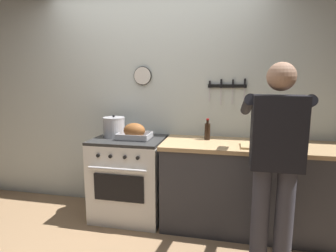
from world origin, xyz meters
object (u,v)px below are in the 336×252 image
Objects in this scene: cutting_board at (260,146)px; bottle_wine_red at (280,129)px; bottle_soy_sauce at (207,131)px; roasting_pan at (134,132)px; stove at (129,178)px; stock_pot at (114,127)px; bottle_olive_oil at (278,130)px; person_cook at (276,156)px.

cutting_board is 1.09× the size of bottle_wine_red.
roasting_pan is at bearing -170.47° from bottle_soy_sauce.
stove is 0.59m from stock_pot.
cutting_board is 1.35× the size of bottle_olive_oil.
bottle_wine_red is at bearing 3.88° from stove.
cutting_board is 1.58× the size of bottle_soy_sauce.
bottle_soy_sauce is at bearing 179.64° from bottle_wine_red.
cutting_board is (-0.06, 0.48, -0.04)m from person_cook.
person_cook reaches higher than roasting_pan.
bottle_wine_red is (0.21, 0.23, 0.13)m from cutting_board.
person_cook is 0.74m from bottle_wine_red.
person_cook reaches higher than bottle_soy_sauce.
bottle_wine_red reaches higher than stock_pot.
cutting_board is at bearing -24.80° from bottle_soy_sauce.
bottle_olive_oil is 0.14m from bottle_wine_red.
person_cook is at bearing -83.02° from cutting_board.
person_cook is 7.29× the size of bottle_soy_sauce.
bottle_wine_red is at bearing 1.99° from stock_pot.
cutting_board is (1.36, -0.13, 0.46)m from stove.
bottle_soy_sauce is at bearing 155.20° from cutting_board.
roasting_pan is at bearing 73.28° from person_cook.
roasting_pan is at bearing -13.78° from stock_pot.
bottle_wine_red is (1.50, 0.12, 0.06)m from roasting_pan.
bottle_wine_red is at bearing -89.13° from bottle_olive_oil.
person_cook is at bearing -23.68° from roasting_pan.
bottle_olive_oil is at bearing 10.35° from bottle_soy_sauce.
stove is at bearing 166.43° from roasting_pan.
bottle_soy_sauce is at bearing 3.64° from stock_pot.
stock_pot is (-1.61, 0.65, 0.06)m from person_cook.
bottle_soy_sauce is 0.73m from bottle_wine_red.
stove is at bearing 73.78° from person_cook.
stove is 1.01m from bottle_soy_sauce.
stock_pot is at bearing -178.01° from bottle_wine_red.
cutting_board is 0.57m from bottle_soy_sauce.
stove is 1.44m from cutting_board.
bottle_olive_oil is at bearing 90.87° from bottle_wine_red.
stove is 1.63m from person_cook.
stove is at bearing -13.87° from stock_pot.
person_cook is 6.67× the size of stock_pot.
stock_pot is (-0.18, 0.05, 0.56)m from stove.
roasting_pan is 0.98× the size of cutting_board.
stove is 2.72× the size of bottle_wine_red.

